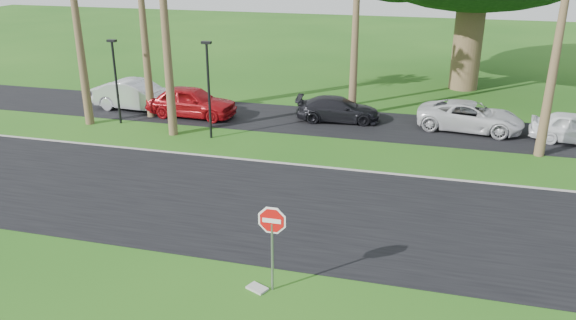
% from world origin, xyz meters
% --- Properties ---
extents(ground, '(120.00, 120.00, 0.00)m').
position_xyz_m(ground, '(0.00, 0.00, 0.00)').
color(ground, '#1C4E13').
rests_on(ground, ground).
extents(road, '(120.00, 8.00, 0.02)m').
position_xyz_m(road, '(0.00, 2.00, 0.01)').
color(road, black).
rests_on(road, ground).
extents(parking_strip, '(120.00, 5.00, 0.02)m').
position_xyz_m(parking_strip, '(0.00, 12.50, 0.01)').
color(parking_strip, black).
rests_on(parking_strip, ground).
extents(curb, '(120.00, 0.12, 0.06)m').
position_xyz_m(curb, '(0.00, 6.05, 0.03)').
color(curb, gray).
rests_on(curb, ground).
extents(stop_sign_near, '(1.05, 0.07, 2.62)m').
position_xyz_m(stop_sign_near, '(0.50, -3.00, 1.77)').
color(stop_sign_near, gray).
rests_on(stop_sign_near, ground).
extents(streetlight_left, '(0.45, 0.25, 4.34)m').
position_xyz_m(streetlight_left, '(-11.50, 9.50, 2.50)').
color(streetlight_left, black).
rests_on(streetlight_left, ground).
extents(streetlight_right, '(0.45, 0.25, 4.64)m').
position_xyz_m(streetlight_right, '(-6.00, 8.50, 2.65)').
color(streetlight_right, black).
rests_on(streetlight_right, ground).
extents(car_silver, '(5.14, 2.12, 1.66)m').
position_xyz_m(car_silver, '(-11.82, 12.00, 0.83)').
color(car_silver, silver).
rests_on(car_silver, ground).
extents(car_red, '(4.91, 2.11, 1.65)m').
position_xyz_m(car_red, '(-8.34, 11.55, 0.83)').
color(car_red, '#9C0D12').
rests_on(car_red, ground).
extents(car_dark, '(4.57, 2.27, 1.27)m').
position_xyz_m(car_dark, '(-0.56, 12.78, 0.64)').
color(car_dark, black).
rests_on(car_dark, ground).
extents(car_minivan, '(5.39, 2.98, 1.43)m').
position_xyz_m(car_minivan, '(6.11, 12.92, 0.71)').
color(car_minivan, silver).
rests_on(car_minivan, ground).
extents(utility_slab, '(0.65, 0.54, 0.06)m').
position_xyz_m(utility_slab, '(0.09, -3.10, 0.03)').
color(utility_slab, '#A1A29A').
rests_on(utility_slab, ground).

